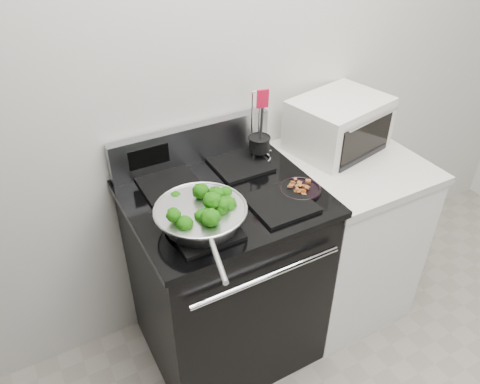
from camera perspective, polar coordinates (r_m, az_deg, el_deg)
back_wall at (r=2.14m, az=0.88°, el=15.41°), size 4.00×0.02×2.70m
gas_range at (r=2.24m, az=-1.82°, el=-10.00°), size 0.79×0.69×1.13m
counter at (r=2.55m, az=12.10°, el=-5.00°), size 0.62×0.68×0.92m
skillet at (r=1.74m, az=-4.78°, el=-2.85°), size 0.35×0.55×0.07m
broccoli_pile at (r=1.73m, az=-4.83°, el=-2.29°), size 0.28×0.28×0.10m
bacon_plate at (r=1.97m, az=7.36°, el=0.57°), size 0.17×0.17×0.04m
utensil_holder at (r=2.14m, az=2.36°, el=5.48°), size 0.11×0.11×0.35m
toaster_oven at (r=2.32m, az=11.92°, el=8.09°), size 0.50×0.42×0.25m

